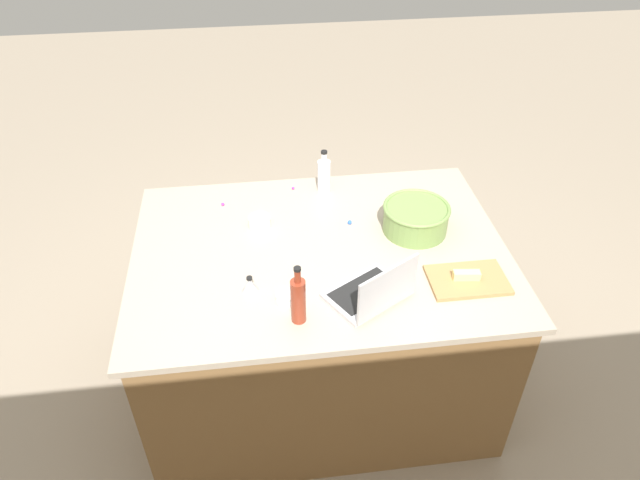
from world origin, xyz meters
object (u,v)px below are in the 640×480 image
mixing_bowl_large (416,218)px  bottle_vinegar (324,175)px  ramekin_medium (286,297)px  laptop (373,292)px  cutting_board (467,280)px  butter_stick_left (466,275)px  bottle_soy (298,300)px  kitchen_timer (250,285)px  ramekin_small (260,222)px

mixing_bowl_large → bottle_vinegar: (0.37, -0.39, 0.02)m
ramekin_medium → mixing_bowl_large: bearing=-148.0°
laptop → mixing_bowl_large: bearing=-123.1°
cutting_board → bottle_vinegar: bearing=-56.9°
mixing_bowl_large → butter_stick_left: 0.40m
bottle_soy → butter_stick_left: 0.72m
kitchen_timer → laptop: bearing=166.5°
bottle_soy → ramekin_medium: size_ratio=3.33×
laptop → ramekin_small: 0.70m
bottle_soy → kitchen_timer: size_ratio=3.41×
bottle_soy → bottle_vinegar: bottle_soy is taller
mixing_bowl_large → bottle_vinegar: size_ratio=1.35×
mixing_bowl_large → butter_stick_left: (-0.12, 0.38, -0.03)m
cutting_board → butter_stick_left: 0.03m
butter_stick_left → laptop: bearing=8.6°
cutting_board → butter_stick_left: (0.01, 0.00, 0.03)m
mixing_bowl_large → ramekin_medium: 0.74m
laptop → ramekin_small: size_ratio=3.76×
butter_stick_left → cutting_board: bearing=180.0°
bottle_soy → ramekin_small: size_ratio=2.60×
cutting_board → ramekin_medium: 0.76m
cutting_board → ramekin_small: bearing=-30.8°
bottle_vinegar → butter_stick_left: bearing=122.7°
kitchen_timer → butter_stick_left: bearing=176.5°
laptop → bottle_soy: bottle_soy is taller
laptop → mixing_bowl_large: size_ratio=1.24×
mixing_bowl_large → ramekin_small: bearing=-9.8°
laptop → ramekin_medium: size_ratio=4.82×
bottle_vinegar → kitchen_timer: (0.40, 0.71, -0.06)m
butter_stick_left → ramekin_medium: bearing=1.3°
laptop → kitchen_timer: bearing=-13.5°
laptop → bottle_soy: bearing=12.5°
butter_stick_left → ramekin_small: butter_stick_left is taller
laptop → bottle_soy: 0.32m
bottle_vinegar → butter_stick_left: bottle_vinegar is taller
ramekin_medium → cutting_board: bearing=-178.7°
bottle_soy → ramekin_medium: (0.04, -0.11, -0.09)m
cutting_board → kitchen_timer: (0.89, -0.05, 0.03)m
mixing_bowl_large → bottle_soy: size_ratio=1.16×
bottle_vinegar → ramekin_small: bottle_vinegar is taller
butter_stick_left → ramekin_medium: butter_stick_left is taller
ramekin_medium → kitchen_timer: bearing=-27.4°
butter_stick_left → kitchen_timer: 0.89m
bottle_vinegar → mixing_bowl_large: bearing=133.7°
bottle_soy → ramekin_small: 0.64m
bottle_soy → kitchen_timer: 0.27m
laptop → mixing_bowl_large: 0.52m
laptop → cutting_board: laptop is taller
laptop → kitchen_timer: (0.48, -0.12, -0.01)m
kitchen_timer → ramekin_small: bearing=-97.5°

